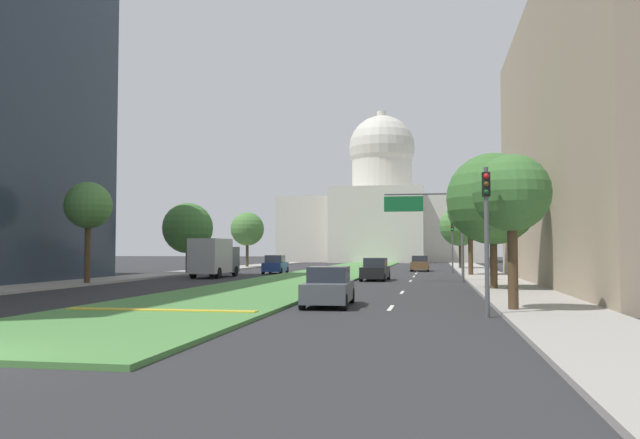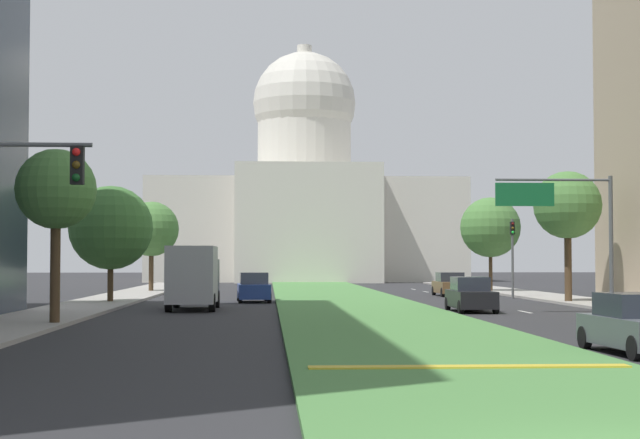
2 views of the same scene
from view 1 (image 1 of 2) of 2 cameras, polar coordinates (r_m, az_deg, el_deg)
ground_plane at (r=66.63m, az=1.87°, el=-4.72°), size 260.00×260.00×0.00m
grass_median at (r=61.24m, az=1.12°, el=-4.83°), size 7.97×98.21×0.14m
median_curb_nose at (r=23.64m, az=-14.25°, el=-7.94°), size 7.17×0.50×0.04m
lane_dashes_right at (r=56.33m, az=8.54°, el=-5.05°), size 0.16×61.02×0.01m
sidewalk_left at (r=59.93m, az=-13.15°, el=-4.80°), size 4.00×98.21×0.15m
sidewalk_right at (r=55.18m, az=14.79°, el=-4.97°), size 4.00×98.21×0.15m
capitol_building at (r=120.20m, az=5.61°, el=0.51°), size 36.49×26.27×28.89m
traffic_light_near_right at (r=22.53m, az=14.84°, el=-0.16°), size 0.28×0.35×5.20m
traffic_light_far_right at (r=63.67m, az=11.90°, el=-1.77°), size 0.28×0.35×5.20m
overhead_guide_sign at (r=45.58m, az=10.12°, el=0.24°), size 5.63×0.20×6.50m
street_tree_right_near at (r=24.34m, az=16.97°, el=2.20°), size 2.86×2.86×5.87m
street_tree_left_mid at (r=43.95m, az=-20.24°, el=1.14°), size 3.07×3.07×6.77m
street_tree_right_mid at (r=36.88m, az=15.38°, el=1.80°), size 5.19×5.19×7.79m
street_tree_left_far at (r=61.57m, az=-11.89°, el=-0.77°), size 4.83×4.83×6.78m
street_tree_right_far at (r=56.13m, az=13.44°, el=0.75°), size 3.91×3.91×7.66m
street_tree_left_distant at (r=79.83m, az=-6.60°, el=-0.86°), size 4.22×4.22×7.01m
street_tree_right_distant at (r=75.38m, az=12.54°, el=-0.60°), size 4.65×4.65×7.36m
sedan_lead_stopped at (r=26.15m, az=0.78°, el=-6.17°), size 2.05×4.41×1.63m
sedan_midblock at (r=47.57m, az=5.03°, el=-4.56°), size 1.96×4.69×1.69m
sedan_distant at (r=60.77m, az=-4.07°, el=-4.13°), size 2.12×4.28×1.77m
sedan_far_horizon at (r=68.14m, az=9.03°, el=-3.99°), size 1.95×4.45×1.65m
box_truck_delivery at (r=52.93m, az=-9.57°, el=-3.39°), size 2.40×6.40×3.20m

